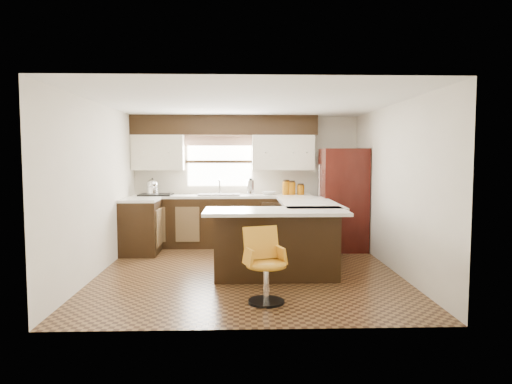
{
  "coord_description": "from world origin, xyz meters",
  "views": [
    {
      "loc": [
        -0.1,
        -6.44,
        1.65
      ],
      "look_at": [
        0.13,
        0.45,
        1.11
      ],
      "focal_mm": 32.0,
      "sensor_mm": 36.0,
      "label": 1
    }
  ],
  "objects_px": {
    "peninsula_return": "(276,245)",
    "bar_chair": "(266,266)",
    "refrigerator": "(343,199)",
    "peninsula_long": "(305,233)"
  },
  "relations": [
    {
      "from": "peninsula_return",
      "to": "bar_chair",
      "type": "distance_m",
      "value": 1.07
    },
    {
      "from": "peninsula_long",
      "to": "peninsula_return",
      "type": "distance_m",
      "value": 1.11
    },
    {
      "from": "refrigerator",
      "to": "bar_chair",
      "type": "xyz_separation_m",
      "value": [
        -1.51,
        -2.91,
        -0.47
      ]
    },
    {
      "from": "bar_chair",
      "to": "peninsula_long",
      "type": "bearing_deg",
      "value": 52.46
    },
    {
      "from": "refrigerator",
      "to": "peninsula_return",
      "type": "bearing_deg",
      "value": -125.5
    },
    {
      "from": "bar_chair",
      "to": "peninsula_return",
      "type": "bearing_deg",
      "value": 61.63
    },
    {
      "from": "peninsula_return",
      "to": "bar_chair",
      "type": "relative_size",
      "value": 1.94
    },
    {
      "from": "peninsula_return",
      "to": "bar_chair",
      "type": "bearing_deg",
      "value": -100.23
    },
    {
      "from": "refrigerator",
      "to": "peninsula_long",
      "type": "bearing_deg",
      "value": -132.22
    },
    {
      "from": "peninsula_return",
      "to": "bar_chair",
      "type": "xyz_separation_m",
      "value": [
        -0.19,
        -1.06,
        -0.03
      ]
    }
  ]
}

